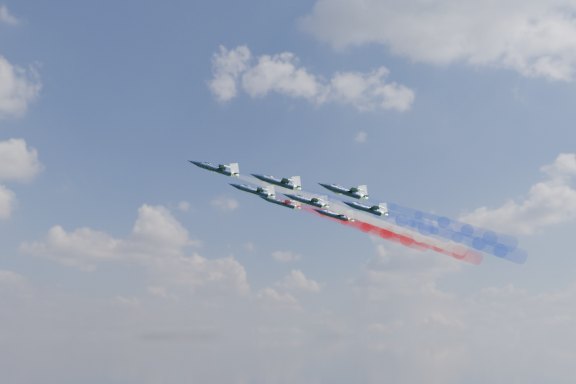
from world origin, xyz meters
TOP-DOWN VIEW (x-y plane):
  - jet_lead at (-39.38, 23.64)m, footprint 14.55×12.46m
  - trail_lead at (-15.14, 18.72)m, footprint 39.56×12.30m
  - jet_inner_left at (-30.96, 11.95)m, footprint 14.55×12.46m
  - trail_inner_left at (-6.72, 7.04)m, footprint 39.56×12.30m
  - jet_inner_right at (-26.22, 28.44)m, footprint 14.55×12.46m
  - trail_inner_right at (-1.97, 23.52)m, footprint 39.56×12.30m
  - jet_outer_left at (-21.37, 1.45)m, footprint 14.55×12.46m
  - trail_outer_left at (2.87, -3.47)m, footprint 39.56×12.30m
  - jet_center_third at (-17.87, 18.56)m, footprint 14.55×12.46m
  - trail_center_third at (6.38, 13.65)m, footprint 39.56×12.30m
  - jet_outer_right at (-13.39, 35.10)m, footprint 14.55×12.46m
  - trail_outer_right at (10.85, 30.18)m, footprint 39.56×12.30m
  - jet_rear_left at (-10.75, 6.41)m, footprint 14.55×12.46m
  - trail_rear_left at (13.49, 1.50)m, footprint 39.56×12.30m
  - jet_rear_right at (-5.39, 23.67)m, footprint 14.55×12.46m
  - trail_rear_right at (18.85, 18.75)m, footprint 39.56×12.30m

SIDE VIEW (x-z plane):
  - trail_rear_left at x=13.49m, z-range 116.50..128.42m
  - trail_rear_right at x=18.85m, z-range 118.10..130.01m
  - trail_outer_left at x=2.87m, z-range 118.19..130.11m
  - trail_center_third at x=6.38m, z-range 119.38..131.29m
  - trail_inner_left at x=-6.72m, z-range 120.82..132.74m
  - jet_rear_left at x=-10.75m, z-range 123.89..130.53m
  - trail_outer_right at x=10.85m, z-range 122.18..134.10m
  - trail_inner_right at x=-1.97m, z-range 122.45..134.36m
  - jet_rear_right at x=-5.39m, z-range 125.49..132.12m
  - jet_outer_left at x=-21.37m, z-range 125.58..132.22m
  - jet_center_third at x=-17.87m, z-range 126.77..133.40m
  - trail_lead at x=-15.14m, z-range 124.85..136.77m
  - jet_inner_left at x=-30.96m, z-range 128.21..134.85m
  - jet_outer_right at x=-13.39m, z-range 129.57..136.21m
  - jet_inner_right at x=-26.22m, z-range 129.84..136.47m
  - jet_lead at x=-39.38m, z-range 132.24..138.88m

